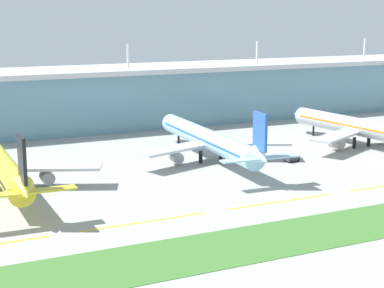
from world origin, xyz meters
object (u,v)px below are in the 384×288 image
airliner_near (1,164)px  airliner_middle (209,140)px  airliner_far (359,127)px  pushback_tug (292,158)px

airliner_near → airliner_middle: size_ratio=1.00×
airliner_near → airliner_far: same height
airliner_middle → airliner_far: (53.77, -2.48, -0.01)m
airliner_middle → pushback_tug: 24.99m
airliner_near → airliner_far: bearing=1.5°
pushback_tug → airliner_near: bearing=175.9°
airliner_near → pushback_tug: 82.24m
airliner_far → pushback_tug: size_ratio=13.50×
airliner_near → airliner_middle: bearing=5.2°
pushback_tug → airliner_middle: bearing=152.2°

